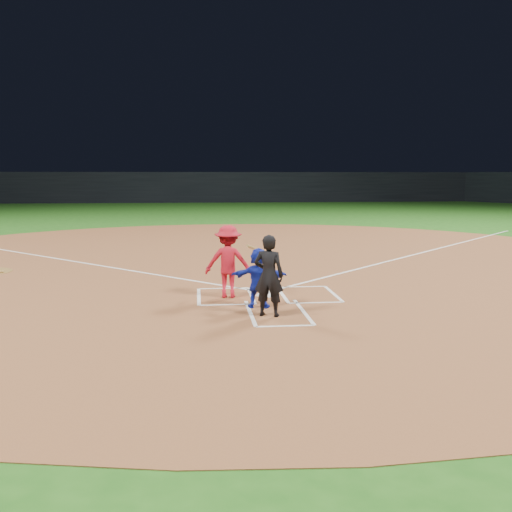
{
  "coord_description": "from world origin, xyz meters",
  "views": [
    {
      "loc": [
        -1.6,
        -12.99,
        2.78
      ],
      "look_at": [
        -0.3,
        -0.4,
        1.0
      ],
      "focal_mm": 40.0,
      "sensor_mm": 36.0,
      "label": 1
    }
  ],
  "objects": [
    {
      "name": "chalk_markings",
      "position": [
        0.0,
        5.29,
        0.01
      ],
      "size": [
        28.35,
        17.32,
        0.01
      ],
      "color": "white",
      "rests_on": "home_plate_dirt"
    },
    {
      "name": "home_plate_dirt",
      "position": [
        0.0,
        6.0,
        0.01
      ],
      "size": [
        28.0,
        28.0,
        0.01
      ],
      "primitive_type": "cylinder",
      "color": "brown",
      "rests_on": "ground"
    },
    {
      "name": "stadium_wall_far",
      "position": [
        0.0,
        48.0,
        1.6
      ],
      "size": [
        80.0,
        1.2,
        3.2
      ],
      "primitive_type": "cube",
      "color": "black",
      "rests_on": "ground"
    },
    {
      "name": "umpire",
      "position": [
        -0.21,
        -1.98,
        0.83
      ],
      "size": [
        0.7,
        0.58,
        1.63
      ],
      "primitive_type": "imported",
      "rotation": [
        0.0,
        0.0,
        2.78
      ],
      "color": "black",
      "rests_on": "home_plate_dirt"
    },
    {
      "name": "home_plate",
      "position": [
        0.0,
        0.0,
        0.02
      ],
      "size": [
        0.6,
        0.6,
        0.02
      ],
      "primitive_type": "cylinder",
      "rotation": [
        0.0,
        0.0,
        3.14
      ],
      "color": "white",
      "rests_on": "home_plate_dirt"
    },
    {
      "name": "batter_at_plate",
      "position": [
        -0.91,
        -0.12,
        0.84
      ],
      "size": [
        1.41,
        0.91,
        1.66
      ],
      "color": "red",
      "rests_on": "home_plate_dirt"
    },
    {
      "name": "ground",
      "position": [
        0.0,
        0.0,
        0.0
      ],
      "size": [
        120.0,
        120.0,
        0.0
      ],
      "primitive_type": "plane",
      "color": "#1C5314",
      "rests_on": "ground"
    },
    {
      "name": "catcher",
      "position": [
        -0.33,
        -1.22,
        0.65
      ],
      "size": [
        1.23,
        0.54,
        1.28
      ],
      "primitive_type": "imported",
      "rotation": [
        0.0,
        0.0,
        3.01
      ],
      "color": "#1627B3",
      "rests_on": "home_plate_dirt"
    }
  ]
}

